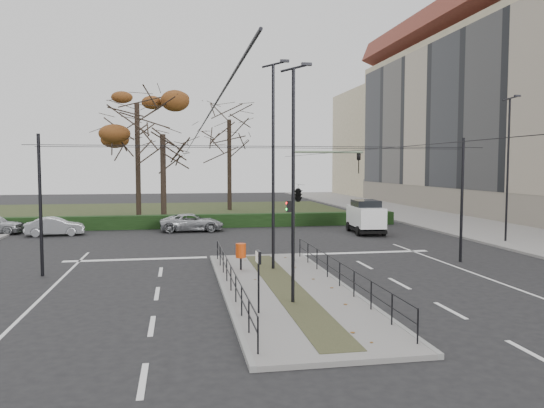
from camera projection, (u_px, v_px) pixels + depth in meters
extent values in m
plane|color=black|center=(274.00, 277.00, 22.14)|extent=(140.00, 140.00, 0.00)
cube|color=slate|center=(286.00, 289.00, 19.68)|extent=(4.40, 15.00, 0.14)
cube|color=slate|center=(429.00, 218.00, 46.88)|extent=(8.00, 90.00, 0.14)
cube|color=#293219|center=(157.00, 212.00, 52.52)|extent=(38.00, 26.00, 0.10)
cube|color=black|center=(150.00, 222.00, 39.32)|extent=(38.00, 1.00, 1.00)
cube|color=tan|center=(520.00, 120.00, 49.95)|extent=(12.00, 52.00, 18.00)
cube|color=black|center=(461.00, 109.00, 48.83)|extent=(0.10, 50.96, 14.76)
cube|color=#5D2620|center=(495.00, 8.00, 48.69)|extent=(7.09, 52.00, 4.88)
cylinder|color=black|center=(258.00, 336.00, 12.71)|extent=(0.04, 0.04, 0.90)
cylinder|color=black|center=(218.00, 250.00, 25.67)|extent=(0.04, 0.04, 0.90)
cylinder|color=black|center=(418.00, 327.00, 13.42)|extent=(0.04, 0.04, 0.90)
cylinder|color=black|center=(300.00, 248.00, 26.38)|extent=(0.04, 0.04, 0.90)
cylinder|color=black|center=(231.00, 266.00, 19.15)|extent=(0.04, 13.20, 0.04)
cylinder|color=black|center=(340.00, 262.00, 19.87)|extent=(0.04, 13.20, 0.04)
cylinder|color=black|center=(40.00, 205.00, 22.22)|extent=(0.14, 0.14, 6.00)
cylinder|color=black|center=(462.00, 200.00, 25.56)|extent=(0.14, 0.14, 6.00)
cylinder|color=black|center=(270.00, 146.00, 22.73)|extent=(20.00, 0.02, 0.02)
cylinder|color=black|center=(262.00, 148.00, 24.69)|extent=(20.00, 0.02, 0.02)
cylinder|color=black|center=(189.00, 148.00, 19.19)|extent=(0.02, 34.00, 0.02)
cylinder|color=black|center=(372.00, 149.00, 20.41)|extent=(0.02, 34.00, 0.02)
cylinder|color=slate|center=(293.00, 202.00, 25.23)|extent=(0.17, 0.17, 5.61)
cylinder|color=slate|center=(329.00, 152.00, 25.36)|extent=(3.45, 0.11, 0.11)
imported|color=black|center=(359.00, 163.00, 25.66)|extent=(0.17, 0.20, 0.97)
imported|color=black|center=(298.00, 193.00, 25.24)|extent=(0.59, 2.17, 0.86)
cube|color=black|center=(289.00, 206.00, 25.21)|extent=(0.24, 0.17, 0.54)
sphere|color=#FF0C0C|center=(287.00, 203.00, 25.18)|extent=(0.12, 0.12, 0.12)
sphere|color=#0CE533|center=(287.00, 209.00, 25.20)|extent=(0.12, 0.12, 0.12)
cylinder|color=black|center=(241.00, 263.00, 23.07)|extent=(0.09, 0.09, 0.56)
cylinder|color=#C53C0B|center=(241.00, 251.00, 23.03)|extent=(0.45, 0.45, 0.62)
cylinder|color=black|center=(259.00, 284.00, 16.23)|extent=(0.06, 0.06, 1.83)
cube|color=black|center=(259.00, 257.00, 16.17)|extent=(0.09, 0.50, 0.39)
cube|color=silver|center=(257.00, 257.00, 16.16)|extent=(0.02, 0.44, 0.32)
cylinder|color=black|center=(293.00, 187.00, 17.27)|extent=(0.11, 0.11, 7.65)
cube|color=black|center=(307.00, 64.00, 17.06)|extent=(0.33, 0.13, 0.10)
cylinder|color=black|center=(273.00, 168.00, 22.97)|extent=(0.13, 0.13, 8.85)
cube|color=black|center=(285.00, 61.00, 22.72)|extent=(0.39, 0.15, 0.11)
cylinder|color=black|center=(508.00, 170.00, 31.68)|extent=(0.13, 0.13, 8.52)
cube|color=black|center=(517.00, 96.00, 31.45)|extent=(0.37, 0.15, 0.11)
imported|color=#9A9CA1|center=(55.00, 226.00, 35.40)|extent=(3.85, 1.68, 1.23)
imported|color=#9A9CA1|center=(192.00, 223.00, 37.76)|extent=(4.51, 2.08, 1.25)
cube|color=white|center=(366.00, 216.00, 36.63)|extent=(2.09, 4.29, 1.35)
cube|color=black|center=(366.00, 205.00, 36.57)|extent=(1.79, 2.41, 0.63)
cube|color=black|center=(366.00, 229.00, 36.69)|extent=(2.13, 4.37, 0.18)
cylinder|color=black|center=(384.00, 231.00, 35.41)|extent=(0.27, 0.68, 0.66)
cylinder|color=black|center=(358.00, 231.00, 35.25)|extent=(0.27, 0.68, 0.66)
cylinder|color=black|center=(372.00, 226.00, 38.13)|extent=(0.27, 0.68, 0.66)
cylinder|color=black|center=(348.00, 226.00, 37.97)|extent=(0.27, 0.68, 0.66)
cylinder|color=black|center=(138.00, 161.00, 46.57)|extent=(0.44, 0.44, 10.02)
ellipsoid|color=#572814|center=(137.00, 103.00, 46.21)|extent=(8.34, 8.34, 6.30)
cylinder|color=black|center=(229.00, 165.00, 54.98)|extent=(0.44, 0.44, 9.34)
cylinder|color=black|center=(163.00, 179.00, 41.78)|extent=(0.44, 0.44, 7.04)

